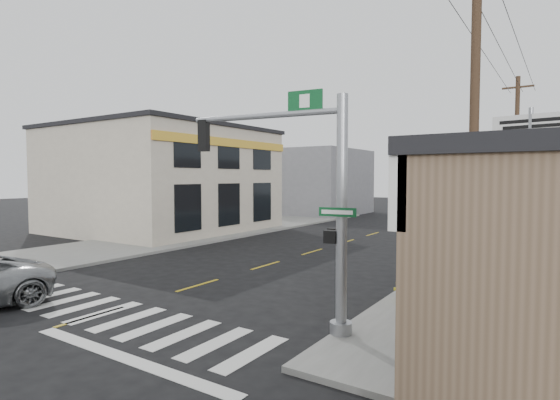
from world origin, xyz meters
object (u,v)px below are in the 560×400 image
Objects in this scene: traffic_signal_pole at (316,188)px; utility_pole_near at (474,141)px; guide_sign at (449,237)px; bare_tree at (522,154)px; dance_center_sign at (530,144)px; utility_pole_far at (516,157)px; lamp_post at (495,196)px; fire_hydrant at (399,290)px.

traffic_signal_pole is 0.64× the size of utility_pole_near.
guide_sign is 0.55× the size of bare_tree.
utility_pole_far reaches higher than dance_center_sign.
bare_tree is at bearing -97.43° from lamp_post.
traffic_signal_pole is 19.04m from utility_pole_far.
fire_hydrant is (-1.09, -1.07, -1.48)m from guide_sign.
guide_sign is at bearing 117.81° from utility_pole_near.
traffic_signal_pole is 5.00m from guide_sign.
utility_pole_near is (1.99, -0.65, 4.08)m from fire_hydrant.
fire_hydrant is 0.13× the size of lamp_post.
utility_pole_far reaches higher than traffic_signal_pole.
traffic_signal_pole reaches higher than bare_tree.
lamp_post is at bearing 92.23° from utility_pole_near.
lamp_post is at bearing 95.86° from guide_sign.
utility_pole_near is at bearing -47.34° from guide_sign.
guide_sign is 0.31× the size of utility_pole_far.
lamp_post is 0.54× the size of utility_pole_far.
guide_sign is at bearing 131.98° from bare_tree.
bare_tree is at bearing -33.04° from guide_sign.
lamp_post is 5.33m from dance_center_sign.
lamp_post is 0.95× the size of bare_tree.
utility_pole_near is 16.25m from utility_pole_far.
lamp_post reaches higher than fire_hydrant.
utility_pole_far reaches higher than guide_sign.
dance_center_sign is (2.51, 10.13, 4.66)m from fire_hydrant.
utility_pole_far is at bearing 72.65° from lamp_post.
lamp_post is 6.16m from utility_pole_near.
traffic_signal_pole is 8.99m from lamp_post.
lamp_post is at bearing -90.22° from dance_center_sign.
guide_sign is 0.57× the size of lamp_post.
guide_sign is 4.42× the size of fire_hydrant.
utility_pole_near reaches higher than fire_hydrant.
guide_sign is at bearing -90.41° from dance_center_sign.
dance_center_sign is (1.42, 9.07, 3.18)m from guide_sign.
guide_sign is 9.71m from dance_center_sign.
bare_tree is (1.98, -2.20, 2.25)m from guide_sign.
utility_pole_near is (2.94, 2.60, 1.12)m from traffic_signal_pole.
fire_hydrant is at bearing 162.03° from utility_pole_near.
utility_pole_near is 0.95× the size of utility_pole_far.
traffic_signal_pole reaches higher than guide_sign.
fire_hydrant is at bearing -95.41° from dance_center_sign.
fire_hydrant is 4.59m from utility_pole_near.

